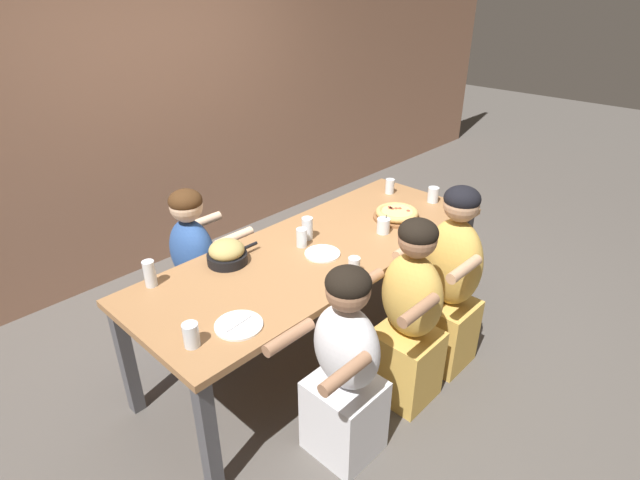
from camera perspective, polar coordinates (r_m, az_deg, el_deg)
ground_plane at (r=3.46m, az=0.00°, el=-11.85°), size 18.00×18.00×0.00m
restaurant_back_panel at (r=4.18m, az=-19.44°, el=17.98°), size 10.00×0.06×3.20m
dining_table at (r=3.07m, az=0.00°, el=-2.04°), size 2.39×0.88×0.76m
pizza_board_main at (r=3.43m, az=8.78°, el=2.96°), size 0.32×0.32×0.07m
skillet_bowl at (r=2.90m, az=-10.58°, el=-1.49°), size 0.33×0.23×0.14m
empty_plate_a at (r=2.41m, az=-9.26°, el=-9.58°), size 0.23×0.23×0.02m
empty_plate_b at (r=2.96m, az=0.28°, el=-1.56°), size 0.21×0.21×0.02m
cocktail_glass_blue at (r=3.22m, az=7.25°, el=1.55°), size 0.08×0.08×0.12m
drinking_glass_a at (r=3.73m, az=12.81°, el=5.07°), size 0.08×0.08×0.11m
drinking_glass_b at (r=3.11m, az=-1.45°, el=1.18°), size 0.07×0.07×0.14m
drinking_glass_c at (r=3.83m, az=7.99°, el=6.11°), size 0.07×0.07×0.11m
drinking_glass_d at (r=3.03m, az=-2.11°, el=0.16°), size 0.07×0.07×0.12m
drinking_glass_e at (r=2.79m, az=-18.86°, el=-3.78°), size 0.06×0.06×0.15m
drinking_glass_f at (r=3.14m, az=9.86°, el=0.69°), size 0.06×0.06×0.11m
drinking_glass_g at (r=2.76m, az=3.92°, el=-3.08°), size 0.07×0.07×0.10m
drinking_glass_h at (r=2.31m, az=-14.52°, el=-10.46°), size 0.07×0.07×0.12m
diner_far_midleft at (r=3.35m, az=-14.01°, el=-3.71°), size 0.51×0.40×1.09m
diner_near_midleft at (r=2.50m, az=2.87°, el=-14.97°), size 0.51×0.40×1.10m
diner_near_midright at (r=3.12m, az=14.56°, el=-5.18°), size 0.51×0.40×1.20m
diner_near_center at (r=2.83m, az=10.12°, el=-9.09°), size 0.51×0.40×1.15m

